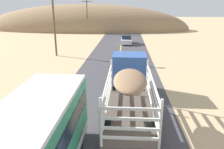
# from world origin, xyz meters

# --- Properties ---
(livestock_truck) EXTENTS (2.53, 9.70, 3.02)m
(livestock_truck) POSITION_xyz_m (1.13, 9.44, 1.79)
(livestock_truck) COLOR #3359A5
(livestock_truck) RESTS_ON road_surface
(car_far) EXTENTS (1.80, 4.40, 1.46)m
(car_far) POSITION_xyz_m (0.86, 33.39, 0.69)
(car_far) COLOR silver
(car_far) RESTS_ON road_surface
(power_pole_mid) EXTENTS (2.20, 0.24, 8.43)m
(power_pole_mid) POSITION_xyz_m (-8.31, 23.50, 4.51)
(power_pole_mid) COLOR brown
(power_pole_mid) RESTS_ON ground
(power_pole_far) EXTENTS (2.20, 0.24, 7.66)m
(power_pole_far) POSITION_xyz_m (-8.31, 47.65, 4.12)
(power_pole_far) COLOR brown
(power_pole_far) RESTS_ON ground
(distant_hill) EXTENTS (54.76, 18.44, 13.16)m
(distant_hill) POSITION_xyz_m (-10.34, 55.48, 0.00)
(distant_hill) COLOR #957553
(distant_hill) RESTS_ON ground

